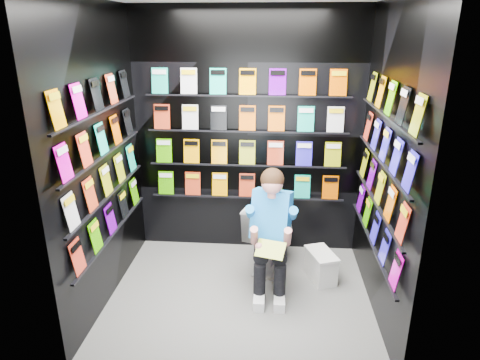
{
  "coord_description": "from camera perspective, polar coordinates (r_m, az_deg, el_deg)",
  "views": [
    {
      "loc": [
        0.28,
        -3.4,
        2.37
      ],
      "look_at": [
        -0.01,
        0.15,
        1.1
      ],
      "focal_mm": 32.0,
      "sensor_mm": 36.0,
      "label": 1
    }
  ],
  "objects": [
    {
      "name": "comics_back",
      "position": [
        4.51,
        0.98,
        5.96
      ],
      "size": [
        2.1,
        0.06,
        1.37
      ],
      "primitive_type": null,
      "color": "#DC5800",
      "rests_on": "wall_back"
    },
    {
      "name": "comics_left",
      "position": [
        3.85,
        -17.7,
        2.6
      ],
      "size": [
        0.06,
        1.7,
        1.37
      ],
      "primitive_type": null,
      "color": "#DC5800",
      "rests_on": "wall_left"
    },
    {
      "name": "wall_left",
      "position": [
        3.86,
        -18.1,
        2.53
      ],
      "size": [
        0.04,
        2.0,
        2.6
      ],
      "primitive_type": "cube",
      "color": "black",
      "rests_on": "floor"
    },
    {
      "name": "longbox",
      "position": [
        4.4,
        10.72,
        -11.32
      ],
      "size": [
        0.31,
        0.41,
        0.27
      ],
      "primitive_type": "cube",
      "rotation": [
        0.0,
        0.0,
        0.34
      ],
      "color": "silver",
      "rests_on": "floor"
    },
    {
      "name": "longbox_lid",
      "position": [
        4.32,
        10.84,
        -9.63
      ],
      "size": [
        0.33,
        0.43,
        0.03
      ],
      "primitive_type": "cube",
      "rotation": [
        0.0,
        0.0,
        0.34
      ],
      "color": "silver",
      "rests_on": "longbox"
    },
    {
      "name": "toilet",
      "position": [
        4.46,
        4.15,
        -7.09
      ],
      "size": [
        0.61,
        0.84,
        0.73
      ],
      "primitive_type": "imported",
      "rotation": [
        0.0,
        0.0,
        2.87
      ],
      "color": "white",
      "rests_on": "floor"
    },
    {
      "name": "wall_front",
      "position": [
        2.64,
        -1.8,
        -4.3
      ],
      "size": [
        2.4,
        0.04,
        2.6
      ],
      "primitive_type": "cube",
      "color": "black",
      "rests_on": "floor"
    },
    {
      "name": "floor",
      "position": [
        4.15,
        -0.03,
        -15.16
      ],
      "size": [
        2.4,
        2.4,
        0.0
      ],
      "primitive_type": "plane",
      "color": "slate",
      "rests_on": "ground"
    },
    {
      "name": "held_comic",
      "position": [
        3.72,
        4.08,
        -9.22
      ],
      "size": [
        0.28,
        0.21,
        0.11
      ],
      "primitive_type": "cube",
      "rotation": [
        -0.96,
        0.0,
        -0.27
      ],
      "color": "green",
      "rests_on": "reader"
    },
    {
      "name": "wall_back",
      "position": [
        4.54,
        1.01,
        5.99
      ],
      "size": [
        2.4,
        0.04,
        2.6
      ],
      "primitive_type": "cube",
      "color": "black",
      "rests_on": "floor"
    },
    {
      "name": "wall_right",
      "position": [
        3.68,
        18.94,
        1.63
      ],
      "size": [
        0.04,
        2.0,
        2.6
      ],
      "primitive_type": "cube",
      "color": "black",
      "rests_on": "floor"
    },
    {
      "name": "reader",
      "position": [
        3.96,
        4.21,
        -4.76
      ],
      "size": [
        0.64,
        0.79,
        1.27
      ],
      "primitive_type": null,
      "rotation": [
        0.0,
        0.0,
        -0.27
      ],
      "color": "blue",
      "rests_on": "toilet"
    },
    {
      "name": "comics_right",
      "position": [
        3.67,
        18.49,
        1.72
      ],
      "size": [
        0.06,
        1.7,
        1.37
      ],
      "primitive_type": null,
      "color": "#DC5800",
      "rests_on": "wall_right"
    }
  ]
}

